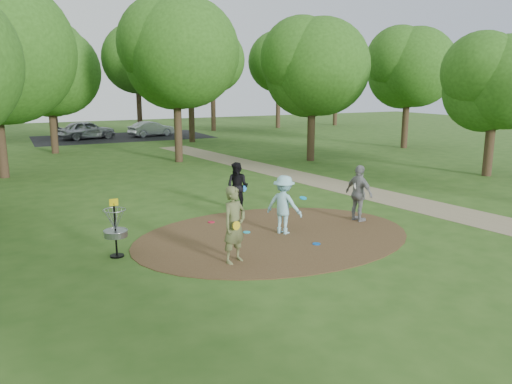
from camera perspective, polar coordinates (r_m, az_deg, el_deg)
name	(u,v)px	position (r m, az deg, el deg)	size (l,w,h in m)	color
ground	(274,236)	(14.74, 2.11, -5.07)	(100.00, 100.00, 0.00)	#2D5119
dirt_clearing	(274,236)	(14.73, 2.11, -5.04)	(8.40, 8.40, 0.02)	#47301C
footpath	(397,200)	(20.03, 15.78, -0.84)	(2.00, 40.00, 0.01)	#8C7A5B
parking_lot	(123,137)	(43.44, -14.99, 6.09)	(14.00, 8.00, 0.01)	black
player_observer_with_disc	(234,225)	(12.37, -2.49, -3.78)	(0.84, 0.71, 1.95)	#5D6439
player_throwing_with_disc	(284,205)	(14.79, 3.21, -1.47)	(1.35, 1.31, 1.76)	#95D3DE
player_walking_with_disc	(238,187)	(17.52, -2.11, 0.63)	(1.03, 1.05, 1.71)	black
player_waiting_with_disc	(359,193)	(16.41, 11.69, -0.17)	(0.62, 1.14, 1.85)	gray
disc_ground_cyan	(247,232)	(15.02, -1.06, -4.61)	(0.22, 0.22, 0.02)	#1AB7D3
disc_ground_blue	(316,244)	(14.06, 6.93, -5.89)	(0.22, 0.22, 0.02)	blue
disc_ground_red	(211,222)	(16.15, -5.13, -3.44)	(0.22, 0.22, 0.02)	red
car_left	(87,130)	(42.62, -18.76, 6.74)	(1.76, 4.37, 1.49)	#A6A7AE
car_right	(151,129)	(43.48, -11.86, 7.07)	(1.33, 3.81, 1.26)	#9FA1A7
disc_golf_basket	(115,224)	(13.29, -15.81, -3.55)	(0.63, 0.63, 1.54)	black
tree_ring	(182,65)	(23.66, -8.44, 14.15)	(37.16, 44.87, 8.93)	#332316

